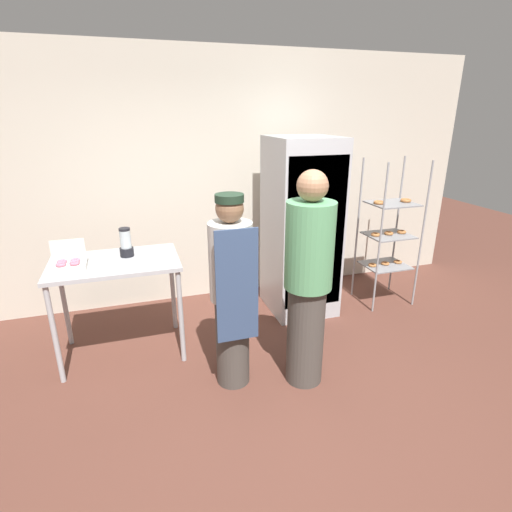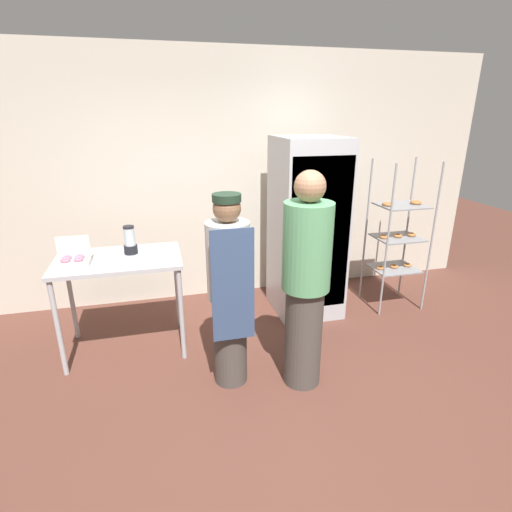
% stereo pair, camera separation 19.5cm
% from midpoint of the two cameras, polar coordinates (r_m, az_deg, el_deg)
% --- Properties ---
extents(ground_plane, '(14.00, 14.00, 0.00)m').
position_cam_midpoint_polar(ground_plane, '(3.27, 3.24, -21.11)').
color(ground_plane, brown).
extents(back_wall, '(6.40, 0.12, 2.81)m').
position_cam_midpoint_polar(back_wall, '(4.74, -6.52, 10.84)').
color(back_wall, beige).
rests_on(back_wall, ground_plane).
extents(refrigerator, '(0.69, 0.78, 1.91)m').
position_cam_midpoint_polar(refrigerator, '(4.37, 5.18, 4.06)').
color(refrigerator, '#ADAFB5').
rests_on(refrigerator, ground_plane).
extents(baking_rack, '(0.56, 0.48, 1.67)m').
position_cam_midpoint_polar(baking_rack, '(4.78, 17.32, 3.01)').
color(baking_rack, '#93969B').
rests_on(baking_rack, ground_plane).
extents(prep_counter, '(1.09, 0.70, 0.92)m').
position_cam_midpoint_polar(prep_counter, '(3.76, -20.82, -2.22)').
color(prep_counter, '#ADAFB5').
rests_on(prep_counter, ground_plane).
extents(donut_box, '(0.27, 0.19, 0.23)m').
position_cam_midpoint_polar(donut_box, '(3.66, -26.59, -1.06)').
color(donut_box, silver).
rests_on(donut_box, prep_counter).
extents(blender_pitcher, '(0.12, 0.12, 0.26)m').
position_cam_midpoint_polar(blender_pitcher, '(3.77, -19.51, 1.64)').
color(blender_pitcher, black).
rests_on(blender_pitcher, prep_counter).
extents(person_baker, '(0.34, 0.35, 1.59)m').
position_cam_midpoint_polar(person_baker, '(3.13, -5.29, -5.07)').
color(person_baker, '#47423D').
rests_on(person_baker, ground_plane).
extents(person_customer, '(0.37, 0.37, 1.76)m').
position_cam_midpoint_polar(person_customer, '(3.12, 5.65, -3.67)').
color(person_customer, '#47423D').
rests_on(person_customer, ground_plane).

